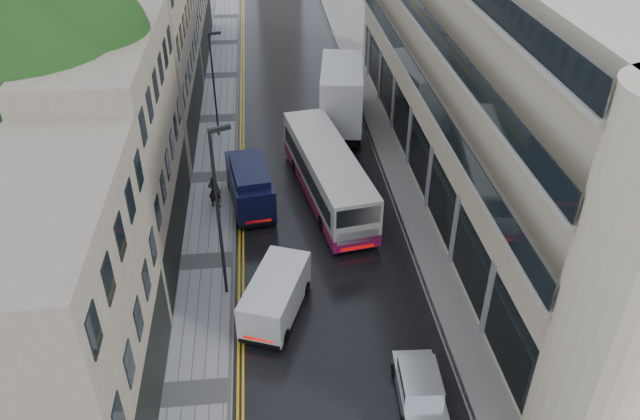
{
  "coord_description": "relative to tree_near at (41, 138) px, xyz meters",
  "views": [
    {
      "loc": [
        -2.68,
        -5.78,
        19.58
      ],
      "look_at": [
        -0.28,
        18.0,
        3.6
      ],
      "focal_mm": 35.0,
      "sensor_mm": 36.0,
      "label": 1
    }
  ],
  "objects": [
    {
      "name": "road",
      "position": [
        12.5,
        7.5,
        -6.94
      ],
      "size": [
        9.0,
        85.0,
        0.02
      ],
      "primitive_type": "cube",
      "color": "black",
      "rests_on": "ground"
    },
    {
      "name": "left_sidewalk",
      "position": [
        6.65,
        7.5,
        -6.89
      ],
      "size": [
        2.7,
        85.0,
        0.12
      ],
      "primitive_type": "cube",
      "color": "gray",
      "rests_on": "ground"
    },
    {
      "name": "right_sidewalk",
      "position": [
        17.9,
        7.5,
        -6.89
      ],
      "size": [
        1.8,
        85.0,
        0.12
      ],
      "primitive_type": "cube",
      "color": "slate",
      "rests_on": "ground"
    },
    {
      "name": "old_shop_row",
      "position": [
        3.05,
        10.0,
        -0.95
      ],
      "size": [
        4.5,
        56.0,
        12.0
      ],
      "primitive_type": null,
      "color": "gray",
      "rests_on": "ground"
    },
    {
      "name": "modern_block",
      "position": [
        22.8,
        6.0,
        0.05
      ],
      "size": [
        8.0,
        40.0,
        14.0
      ],
      "primitive_type": null,
      "color": "beige",
      "rests_on": "ground"
    },
    {
      "name": "tree_near",
      "position": [
        0.0,
        0.0,
        0.0
      ],
      "size": [
        10.56,
        10.56,
        13.89
      ],
      "primitive_type": null,
      "color": "black",
      "rests_on": "ground"
    },
    {
      "name": "tree_far",
      "position": [
        0.3,
        13.0,
        -0.72
      ],
      "size": [
        9.24,
        9.24,
        12.46
      ],
      "primitive_type": null,
      "color": "black",
      "rests_on": "ground"
    },
    {
      "name": "cream_bus",
      "position": [
        12.68,
        1.3,
        -5.4
      ],
      "size": [
        4.35,
        11.47,
        3.06
      ],
      "primitive_type": null,
      "rotation": [
        0.0,
        0.0,
        0.17
      ],
      "color": "beige",
      "rests_on": "road"
    },
    {
      "name": "white_lorry",
      "position": [
        13.8,
        12.01,
        -4.56
      ],
      "size": [
        3.94,
        9.29,
        4.73
      ],
      "primitive_type": null,
      "rotation": [
        0.0,
        0.0,
        -0.14
      ],
      "color": "silver",
      "rests_on": "road"
    },
    {
      "name": "silver_hatchback",
      "position": [
        14.41,
        -11.49,
        -6.24
      ],
      "size": [
        1.8,
        3.75,
        1.38
      ],
      "primitive_type": null,
      "rotation": [
        0.0,
        0.0,
        -0.05
      ],
      "color": "silver",
      "rests_on": "road"
    },
    {
      "name": "white_van",
      "position": [
        8.54,
        -6.02,
        -5.89
      ],
      "size": [
        3.46,
        4.97,
        2.07
      ],
      "primitive_type": null,
      "rotation": [
        0.0,
        0.0,
        -0.36
      ],
      "color": "white",
      "rests_on": "road"
    },
    {
      "name": "navy_van",
      "position": [
        8.2,
        2.37,
        -5.59
      ],
      "size": [
        2.81,
        5.47,
        2.67
      ],
      "primitive_type": null,
      "rotation": [
        0.0,
        0.0,
        0.14
      ],
      "color": "black",
      "rests_on": "road"
    },
    {
      "name": "pedestrian",
      "position": [
        6.91,
        4.13,
        -5.84
      ],
      "size": [
        0.83,
        0.67,
        1.98
      ],
      "primitive_type": "imported",
      "rotation": [
        0.0,
        0.0,
        2.83
      ],
      "color": "black",
      "rests_on": "left_sidewalk"
    },
    {
      "name": "lamp_post_near",
      "position": [
        7.69,
        -3.24,
        -2.62
      ],
      "size": [
        0.95,
        0.56,
        8.41
      ],
      "primitive_type": null,
      "rotation": [
        0.0,
        0.0,
        0.4
      ],
      "color": "black",
      "rests_on": "left_sidewalk"
    },
    {
      "name": "lamp_post_far",
      "position": [
        6.77,
        13.13,
        -3.29
      ],
      "size": [
        0.81,
        0.29,
        7.07
      ],
      "primitive_type": null,
      "rotation": [
        0.0,
        0.0,
        0.14
      ],
      "color": "black",
      "rests_on": "left_sidewalk"
    }
  ]
}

